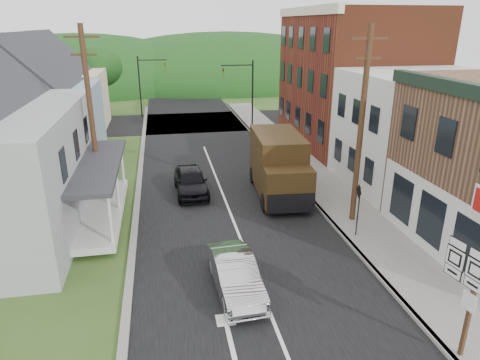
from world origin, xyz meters
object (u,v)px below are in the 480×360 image
dark_sedan (191,181)px  route_sign_cluster (473,289)px  delivery_van (279,166)px  warning_sign (358,203)px  silver_sedan (235,275)px

dark_sedan → route_sign_cluster: size_ratio=1.25×
route_sign_cluster → delivery_van: bearing=87.7°
delivery_van → route_sign_cluster: (1.73, -12.93, 0.65)m
dark_sedan → warning_sign: bearing=-46.1°
silver_sedan → delivery_van: (3.93, 8.53, 1.04)m
silver_sedan → dark_sedan: 9.66m
route_sign_cluster → dark_sedan: bearing=104.8°
dark_sedan → delivery_van: bearing=-14.7°
delivery_van → route_sign_cluster: route_sign_cluster is taller
silver_sedan → delivery_van: size_ratio=0.65×
dark_sedan → silver_sedan: bearing=-86.8°
silver_sedan → delivery_van: 9.45m
dark_sedan → route_sign_cluster: route_sign_cluster is taller
delivery_van → warning_sign: size_ratio=2.55×
silver_sedan → warning_sign: 6.74m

